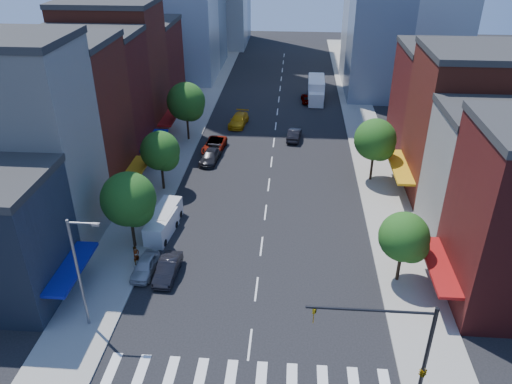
{
  "coord_description": "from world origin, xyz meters",
  "views": [
    {
      "loc": [
        2.42,
        -25.43,
        26.42
      ],
      "look_at": [
        -0.6,
        13.19,
        5.0
      ],
      "focal_mm": 35.0,
      "sensor_mm": 36.0,
      "label": 1
    }
  ],
  "objects_px": {
    "parked_car_rear": "(210,156)",
    "taxi": "(239,120)",
    "cargo_van_near": "(161,227)",
    "traffic_car_far": "(307,98)",
    "parked_car_front": "(145,266)",
    "parked_car_second": "(168,269)",
    "cargo_van_far": "(166,217)",
    "parked_car_third": "(214,145)",
    "pedestrian_far": "(147,216)",
    "pedestrian_near": "(136,255)",
    "traffic_car_oncoming": "(294,135)",
    "box_truck": "(316,90)"
  },
  "relations": [
    {
      "from": "box_truck",
      "to": "pedestrian_near",
      "type": "relative_size",
      "value": 4.73
    },
    {
      "from": "traffic_car_oncoming",
      "to": "pedestrian_far",
      "type": "xyz_separation_m",
      "value": [
        -13.92,
        -22.7,
        0.36
      ]
    },
    {
      "from": "parked_car_rear",
      "to": "cargo_van_far",
      "type": "xyz_separation_m",
      "value": [
        -2.01,
        -14.65,
        0.29
      ]
    },
    {
      "from": "parked_car_third",
      "to": "taxi",
      "type": "height_order",
      "value": "taxi"
    },
    {
      "from": "parked_car_front",
      "to": "taxi",
      "type": "bearing_deg",
      "value": 86.35
    },
    {
      "from": "parked_car_front",
      "to": "parked_car_rear",
      "type": "bearing_deg",
      "value": 88.02
    },
    {
      "from": "cargo_van_far",
      "to": "traffic_car_oncoming",
      "type": "distance_m",
      "value": 25.52
    },
    {
      "from": "traffic_car_far",
      "to": "pedestrian_far",
      "type": "distance_m",
      "value": 41.59
    },
    {
      "from": "cargo_van_near",
      "to": "taxi",
      "type": "bearing_deg",
      "value": 88.36
    },
    {
      "from": "cargo_van_far",
      "to": "traffic_car_far",
      "type": "distance_m",
      "value": 40.7
    },
    {
      "from": "traffic_car_oncoming",
      "to": "box_truck",
      "type": "height_order",
      "value": "box_truck"
    },
    {
      "from": "pedestrian_near",
      "to": "parked_car_rear",
      "type": "bearing_deg",
      "value": 18.05
    },
    {
      "from": "parked_car_third",
      "to": "box_truck",
      "type": "relative_size",
      "value": 0.62
    },
    {
      "from": "cargo_van_near",
      "to": "box_truck",
      "type": "bearing_deg",
      "value": 75.92
    },
    {
      "from": "parked_car_front",
      "to": "cargo_van_near",
      "type": "xyz_separation_m",
      "value": [
        -0.01,
        5.53,
        0.27
      ]
    },
    {
      "from": "parked_car_front",
      "to": "parked_car_second",
      "type": "height_order",
      "value": "parked_car_second"
    },
    {
      "from": "parked_car_front",
      "to": "cargo_van_near",
      "type": "height_order",
      "value": "cargo_van_near"
    },
    {
      "from": "taxi",
      "to": "pedestrian_near",
      "type": "distance_m",
      "value": 34.01
    },
    {
      "from": "cargo_van_near",
      "to": "parked_car_second",
      "type": "bearing_deg",
      "value": -64.34
    },
    {
      "from": "parked_car_front",
      "to": "parked_car_rear",
      "type": "relative_size",
      "value": 0.85
    },
    {
      "from": "parked_car_third",
      "to": "parked_car_rear",
      "type": "distance_m",
      "value": 3.34
    },
    {
      "from": "parked_car_front",
      "to": "pedestrian_near",
      "type": "distance_m",
      "value": 1.42
    },
    {
      "from": "cargo_van_near",
      "to": "traffic_car_far",
      "type": "xyz_separation_m",
      "value": [
        14.06,
        40.09,
        -0.27
      ]
    },
    {
      "from": "parked_car_rear",
      "to": "traffic_car_far",
      "type": "distance_m",
      "value": 26.44
    },
    {
      "from": "parked_car_third",
      "to": "cargo_van_far",
      "type": "bearing_deg",
      "value": -91.39
    },
    {
      "from": "parked_car_second",
      "to": "pedestrian_far",
      "type": "distance_m",
      "value": 8.3
    },
    {
      "from": "cargo_van_near",
      "to": "traffic_car_oncoming",
      "type": "xyz_separation_m",
      "value": [
        12.21,
        24.31,
        -0.23
      ]
    },
    {
      "from": "pedestrian_near",
      "to": "pedestrian_far",
      "type": "bearing_deg",
      "value": 32.74
    },
    {
      "from": "parked_car_third",
      "to": "traffic_car_oncoming",
      "type": "height_order",
      "value": "parked_car_third"
    },
    {
      "from": "cargo_van_near",
      "to": "parked_car_third",
      "type": "bearing_deg",
      "value": 90.73
    },
    {
      "from": "box_truck",
      "to": "pedestrian_near",
      "type": "height_order",
      "value": "box_truck"
    },
    {
      "from": "parked_car_third",
      "to": "traffic_car_far",
      "type": "xyz_separation_m",
      "value": [
        12.05,
        20.2,
        -0.04
      ]
    },
    {
      "from": "parked_car_rear",
      "to": "cargo_van_near",
      "type": "bearing_deg",
      "value": -91.56
    },
    {
      "from": "cargo_van_far",
      "to": "box_truck",
      "type": "bearing_deg",
      "value": 74.76
    },
    {
      "from": "taxi",
      "to": "pedestrian_far",
      "type": "distance_m",
      "value": 28.03
    },
    {
      "from": "parked_car_third",
      "to": "traffic_car_oncoming",
      "type": "relative_size",
      "value": 1.19
    },
    {
      "from": "traffic_car_oncoming",
      "to": "parked_car_second",
      "type": "bearing_deg",
      "value": 78.15
    },
    {
      "from": "parked_car_rear",
      "to": "taxi",
      "type": "distance_m",
      "value": 12.65
    },
    {
      "from": "cargo_van_near",
      "to": "traffic_car_far",
      "type": "relative_size",
      "value": 1.16
    },
    {
      "from": "traffic_car_oncoming",
      "to": "pedestrian_far",
      "type": "bearing_deg",
      "value": 65.34
    },
    {
      "from": "traffic_car_oncoming",
      "to": "traffic_car_far",
      "type": "distance_m",
      "value": 15.89
    },
    {
      "from": "parked_car_second",
      "to": "taxi",
      "type": "height_order",
      "value": "taxi"
    },
    {
      "from": "parked_car_second",
      "to": "box_truck",
      "type": "relative_size",
      "value": 0.52
    },
    {
      "from": "parked_car_second",
      "to": "parked_car_front",
      "type": "bearing_deg",
      "value": 174.28
    },
    {
      "from": "taxi",
      "to": "box_truck",
      "type": "distance_m",
      "value": 16.82
    },
    {
      "from": "parked_car_front",
      "to": "taxi",
      "type": "relative_size",
      "value": 0.76
    },
    {
      "from": "cargo_van_far",
      "to": "parked_car_front",
      "type": "bearing_deg",
      "value": -83.64
    },
    {
      "from": "cargo_van_near",
      "to": "taxi",
      "type": "height_order",
      "value": "cargo_van_near"
    },
    {
      "from": "taxi",
      "to": "traffic_car_oncoming",
      "type": "xyz_separation_m",
      "value": [
        8.05,
        -4.71,
        -0.04
      ]
    },
    {
      "from": "cargo_van_near",
      "to": "pedestrian_near",
      "type": "bearing_deg",
      "value": -95.59
    }
  ]
}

